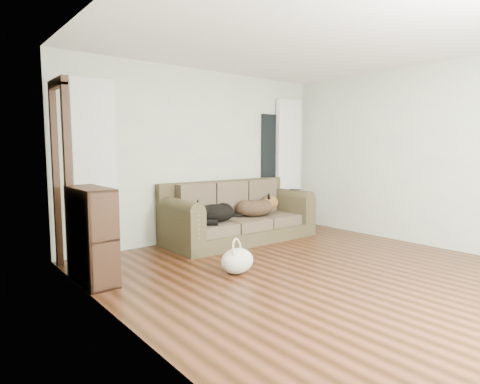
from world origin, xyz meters
TOP-DOWN VIEW (x-y plane):
  - floor at (0.00, 0.00)m, footprint 5.00×5.00m
  - ceiling at (0.00, 0.00)m, footprint 5.00×5.00m
  - wall_back at (0.00, 2.50)m, footprint 4.50×0.04m
  - wall_left at (-2.25, 0.00)m, footprint 0.04×5.00m
  - wall_right at (2.25, 0.00)m, footprint 0.04×5.00m
  - curtain_left at (-1.70, 2.42)m, footprint 0.55×0.08m
  - curtain_right at (1.80, 2.42)m, footprint 0.55×0.08m
  - window_pane at (1.45, 2.47)m, footprint 0.50×0.03m
  - door_casing at (-2.20, 2.05)m, footprint 0.07×0.60m
  - sofa at (0.34, 1.97)m, footprint 2.36×1.02m
  - dog_black_lab at (-0.22, 1.93)m, footprint 0.71×0.56m
  - dog_shepherd at (0.64, 1.96)m, footprint 0.76×0.66m
  - tv_remote at (1.38, 1.83)m, footprint 0.13×0.19m
  - tote_bag at (-0.73, 0.71)m, footprint 0.46×0.39m
  - bookshelf at (-2.09, 1.44)m, footprint 0.31×0.81m

SIDE VIEW (x-z plane):
  - floor at x=0.00m, z-range 0.00..0.00m
  - tote_bag at x=-0.73m, z-range 0.02..0.30m
  - sofa at x=0.34m, z-range -0.03..0.93m
  - dog_black_lab at x=-0.22m, z-range 0.35..0.61m
  - dog_shepherd at x=0.64m, z-range 0.35..0.63m
  - bookshelf at x=-2.09m, z-range 0.00..1.00m
  - tv_remote at x=1.38m, z-range 0.72..0.74m
  - door_casing at x=-2.20m, z-range 0.00..2.10m
  - curtain_left at x=-1.70m, z-range 0.02..2.27m
  - curtain_right at x=1.80m, z-range 0.02..2.27m
  - wall_back at x=0.00m, z-range 0.00..2.60m
  - wall_left at x=-2.25m, z-range 0.00..2.60m
  - wall_right at x=2.25m, z-range 0.00..2.60m
  - window_pane at x=1.45m, z-range 0.80..2.00m
  - ceiling at x=0.00m, z-range 2.60..2.60m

